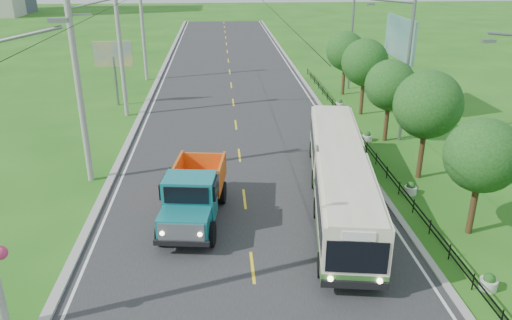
{
  "coord_description": "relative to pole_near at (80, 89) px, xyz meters",
  "views": [
    {
      "loc": [
        -1.09,
        -16.6,
        11.45
      ],
      "look_at": [
        0.63,
        6.57,
        1.9
      ],
      "focal_mm": 35.0,
      "sensor_mm": 36.0,
      "label": 1
    }
  ],
  "objects": [
    {
      "name": "road",
      "position": [
        8.26,
        11.0,
        -5.08
      ],
      "size": [
        14.0,
        120.0,
        0.02
      ],
      "primitive_type": "cube",
      "color": "#28282B",
      "rests_on": "ground"
    },
    {
      "name": "billboard_right",
      "position": [
        20.56,
        11.0,
        0.25
      ],
      "size": [
        0.24,
        6.0,
        7.3
      ],
      "color": "slate",
      "rests_on": "ground"
    },
    {
      "name": "centre_dash",
      "position": [
        8.26,
        -9.0,
        -5.07
      ],
      "size": [
        0.12,
        2.2,
        0.0
      ],
      "primitive_type": "cube",
      "color": "yellow",
      "rests_on": "road"
    },
    {
      "name": "pole_far",
      "position": [
        0.0,
        24.0,
        0.0
      ],
      "size": [
        3.51,
        0.32,
        10.0
      ],
      "color": "gray",
      "rests_on": "ground"
    },
    {
      "name": "edge_line_right",
      "position": [
        14.91,
        11.0,
        -5.07
      ],
      "size": [
        0.12,
        120.0,
        0.0
      ],
      "primitive_type": "cube",
      "color": "silver",
      "rests_on": "road"
    },
    {
      "name": "billboard_left",
      "position": [
        -1.24,
        15.0,
        -1.23
      ],
      "size": [
        3.0,
        0.2,
        5.2
      ],
      "color": "slate",
      "rests_on": "ground"
    },
    {
      "name": "dump_truck",
      "position": [
        5.85,
        -4.97,
        -3.62
      ],
      "size": [
        3.11,
        6.43,
        2.6
      ],
      "rotation": [
        0.0,
        0.0,
        -0.13
      ],
      "color": "#147279",
      "rests_on": "ground"
    },
    {
      "name": "planter_far",
      "position": [
        16.86,
        13.0,
        -4.81
      ],
      "size": [
        0.64,
        0.64,
        0.67
      ],
      "color": "silver",
      "rests_on": "ground"
    },
    {
      "name": "curb_right",
      "position": [
        15.41,
        11.0,
        -5.04
      ],
      "size": [
        0.3,
        120.0,
        0.1
      ],
      "primitive_type": "cube",
      "color": "#9E9E99",
      "rests_on": "ground"
    },
    {
      "name": "tree_fifth",
      "position": [
        18.12,
        11.14,
        -1.24
      ],
      "size": [
        3.48,
        3.52,
        5.8
      ],
      "color": "#382314",
      "rests_on": "ground"
    },
    {
      "name": "tree_third",
      "position": [
        18.12,
        -0.86,
        -1.11
      ],
      "size": [
        3.6,
        3.62,
        6.0
      ],
      "color": "#382314",
      "rests_on": "ground"
    },
    {
      "name": "railing_right",
      "position": [
        16.26,
        5.0,
        -4.79
      ],
      "size": [
        0.04,
        40.0,
        0.6
      ],
      "primitive_type": "cube",
      "color": "black",
      "rests_on": "ground"
    },
    {
      "name": "bus",
      "position": [
        12.84,
        -3.92,
        -3.37
      ],
      "size": [
        4.57,
        15.05,
        2.87
      ],
      "rotation": [
        0.0,
        0.0,
        -0.15
      ],
      "color": "#2F6327",
      "rests_on": "ground"
    },
    {
      "name": "planter_mid",
      "position": [
        16.86,
        5.0,
        -4.81
      ],
      "size": [
        0.64,
        0.64,
        0.67
      ],
      "color": "silver",
      "rests_on": "ground"
    },
    {
      "name": "planter_near",
      "position": [
        16.86,
        -3.0,
        -4.81
      ],
      "size": [
        0.64,
        0.64,
        0.67
      ],
      "color": "silver",
      "rests_on": "ground"
    },
    {
      "name": "pole_near",
      "position": [
        0.0,
        0.0,
        0.0
      ],
      "size": [
        3.51,
        0.32,
        10.0
      ],
      "color": "gray",
      "rests_on": "ground"
    },
    {
      "name": "tree_second",
      "position": [
        18.12,
        -6.86,
        -1.57
      ],
      "size": [
        3.18,
        3.26,
        5.3
      ],
      "color": "#382314",
      "rests_on": "ground"
    },
    {
      "name": "ground",
      "position": [
        8.26,
        -9.0,
        -5.09
      ],
      "size": [
        240.0,
        240.0,
        0.0
      ],
      "primitive_type": "plane",
      "color": "#1F5C15",
      "rests_on": "ground"
    },
    {
      "name": "streetlight_mid",
      "position": [
        18.9,
        5.0,
        -0.19
      ],
      "size": [
        3.02,
        0.2,
        9.07
      ],
      "color": "slate",
      "rests_on": "ground"
    },
    {
      "name": "curb_left",
      "position": [
        1.06,
        11.0,
        -5.02
      ],
      "size": [
        0.4,
        120.0,
        0.15
      ],
      "primitive_type": "cube",
      "color": "#9E9E99",
      "rests_on": "ground"
    },
    {
      "name": "tree_fourth",
      "position": [
        18.12,
        5.14,
        -1.51
      ],
      "size": [
        3.24,
        3.31,
        5.4
      ],
      "color": "#382314",
      "rests_on": "ground"
    },
    {
      "name": "streetlight_far",
      "position": [
        18.9,
        19.0,
        -0.19
      ],
      "size": [
        3.02,
        0.2,
        9.07
      ],
      "color": "slate",
      "rests_on": "ground"
    },
    {
      "name": "planter_front",
      "position": [
        16.86,
        -11.0,
        -4.81
      ],
      "size": [
        0.64,
        0.64,
        0.67
      ],
      "color": "silver",
      "rests_on": "ground"
    },
    {
      "name": "pole_mid",
      "position": [
        0.0,
        12.0,
        0.0
      ],
      "size": [
        3.51,
        0.32,
        10.0
      ],
      "color": "gray",
      "rests_on": "ground"
    },
    {
      "name": "edge_line_left",
      "position": [
        1.61,
        11.0,
        -5.07
      ],
      "size": [
        0.12,
        120.0,
        0.0
      ],
      "primitive_type": "cube",
      "color": "silver",
      "rests_on": "road"
    },
    {
      "name": "tree_back",
      "position": [
        18.12,
        17.14,
        -1.44
      ],
      "size": [
        3.3,
        3.36,
        5.5
      ],
      "color": "#382314",
      "rests_on": "ground"
    }
  ]
}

